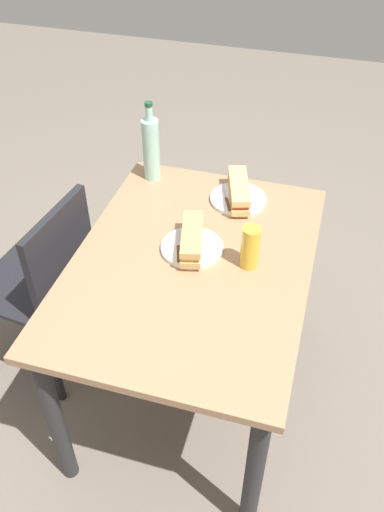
{
  "coord_description": "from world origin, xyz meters",
  "views": [
    {
      "loc": [
        -1.31,
        -0.38,
        1.99
      ],
      "look_at": [
        0.0,
        0.0,
        0.78
      ],
      "focal_mm": 37.42,
      "sensor_mm": 36.0,
      "label": 1
    }
  ],
  "objects_px": {
    "plate_near": "(192,248)",
    "beer_glass": "(250,247)",
    "dining_table": "(192,285)",
    "knife_near": "(178,247)",
    "knife_far": "(226,199)",
    "plate_far": "(238,199)",
    "baguette_sandwich_far": "(239,190)",
    "baguette_sandwich_near": "(192,239)",
    "water_bottle": "(151,148)",
    "chair_far": "(47,281)"
  },
  "relations": [
    {
      "from": "plate_far",
      "to": "knife_far",
      "type": "relative_size",
      "value": 1.3
    },
    {
      "from": "knife_near",
      "to": "beer_glass",
      "type": "xyz_separation_m",
      "value": [
        -0.0,
        -0.25,
        0.06
      ]
    },
    {
      "from": "knife_near",
      "to": "plate_far",
      "type": "height_order",
      "value": "knife_near"
    },
    {
      "from": "chair_far",
      "to": "knife_far",
      "type": "relative_size",
      "value": 5.14
    },
    {
      "from": "dining_table",
      "to": "knife_near",
      "type": "bearing_deg",
      "value": 61.24
    },
    {
      "from": "baguette_sandwich_near",
      "to": "beer_glass",
      "type": "relative_size",
      "value": 1.56
    },
    {
      "from": "baguette_sandwich_near",
      "to": "plate_far",
      "type": "distance_m",
      "value": 0.35
    },
    {
      "from": "dining_table",
      "to": "baguette_sandwich_near",
      "type": "xyz_separation_m",
      "value": [
        0.06,
        0.02,
        0.17
      ]
    },
    {
      "from": "dining_table",
      "to": "water_bottle",
      "type": "xyz_separation_m",
      "value": [
        0.46,
        0.3,
        0.26
      ]
    },
    {
      "from": "knife_near",
      "to": "knife_far",
      "type": "relative_size",
      "value": 1.03
    },
    {
      "from": "baguette_sandwich_near",
      "to": "baguette_sandwich_far",
      "type": "relative_size",
      "value": 0.95
    },
    {
      "from": "plate_far",
      "to": "dining_table",
      "type": "bearing_deg",
      "value": 168.74
    },
    {
      "from": "dining_table",
      "to": "baguette_sandwich_far",
      "type": "distance_m",
      "value": 0.43
    },
    {
      "from": "baguette_sandwich_far",
      "to": "plate_near",
      "type": "bearing_deg",
      "value": 164.32
    },
    {
      "from": "chair_far",
      "to": "water_bottle",
      "type": "bearing_deg",
      "value": -32.82
    },
    {
      "from": "knife_near",
      "to": "knife_far",
      "type": "distance_m",
      "value": 0.34
    },
    {
      "from": "dining_table",
      "to": "plate_near",
      "type": "height_order",
      "value": "plate_near"
    },
    {
      "from": "plate_near",
      "to": "dining_table",
      "type": "bearing_deg",
      "value": -163.76
    },
    {
      "from": "baguette_sandwich_near",
      "to": "knife_far",
      "type": "relative_size",
      "value": 1.46
    },
    {
      "from": "baguette_sandwich_far",
      "to": "knife_far",
      "type": "distance_m",
      "value": 0.06
    },
    {
      "from": "chair_far",
      "to": "knife_near",
      "type": "bearing_deg",
      "value": -85.48
    },
    {
      "from": "knife_far",
      "to": "beer_glass",
      "type": "height_order",
      "value": "beer_glass"
    },
    {
      "from": "knife_near",
      "to": "plate_near",
      "type": "bearing_deg",
      "value": -63.76
    },
    {
      "from": "chair_far",
      "to": "plate_far",
      "type": "distance_m",
      "value": 0.83
    },
    {
      "from": "plate_near",
      "to": "baguette_sandwich_near",
      "type": "bearing_deg",
      "value": 56.31
    },
    {
      "from": "chair_far",
      "to": "beer_glass",
      "type": "height_order",
      "value": "beer_glass"
    },
    {
      "from": "baguette_sandwich_far",
      "to": "beer_glass",
      "type": "bearing_deg",
      "value": -162.19
    },
    {
      "from": "dining_table",
      "to": "knife_near",
      "type": "relative_size",
      "value": 6.32
    },
    {
      "from": "plate_near",
      "to": "beer_glass",
      "type": "relative_size",
      "value": 1.39
    },
    {
      "from": "dining_table",
      "to": "knife_far",
      "type": "xyz_separation_m",
      "value": [
        0.36,
        -0.03,
        0.14
      ]
    },
    {
      "from": "knife_far",
      "to": "plate_far",
      "type": "bearing_deg",
      "value": -60.29
    },
    {
      "from": "knife_near",
      "to": "beer_glass",
      "type": "height_order",
      "value": "beer_glass"
    },
    {
      "from": "water_bottle",
      "to": "plate_near",
      "type": "bearing_deg",
      "value": -144.41
    },
    {
      "from": "chair_far",
      "to": "plate_near",
      "type": "distance_m",
      "value": 0.65
    },
    {
      "from": "knife_near",
      "to": "knife_far",
      "type": "height_order",
      "value": "same"
    },
    {
      "from": "knife_near",
      "to": "beer_glass",
      "type": "relative_size",
      "value": 1.1
    },
    {
      "from": "plate_near",
      "to": "baguette_sandwich_near",
      "type": "height_order",
      "value": "baguette_sandwich_near"
    },
    {
      "from": "chair_far",
      "to": "baguette_sandwich_near",
      "type": "height_order",
      "value": "chair_far"
    },
    {
      "from": "knife_far",
      "to": "chair_far",
      "type": "bearing_deg",
      "value": 120.4
    },
    {
      "from": "baguette_sandwich_near",
      "to": "plate_far",
      "type": "relative_size",
      "value": 1.12
    },
    {
      "from": "dining_table",
      "to": "baguette_sandwich_far",
      "type": "height_order",
      "value": "baguette_sandwich_far"
    },
    {
      "from": "knife_far",
      "to": "beer_glass",
      "type": "xyz_separation_m",
      "value": [
        -0.33,
        -0.16,
        0.06
      ]
    },
    {
      "from": "dining_table",
      "to": "beer_glass",
      "type": "height_order",
      "value": "beer_glass"
    },
    {
      "from": "water_bottle",
      "to": "beer_glass",
      "type": "relative_size",
      "value": 2.1
    },
    {
      "from": "chair_far",
      "to": "water_bottle",
      "type": "height_order",
      "value": "water_bottle"
    },
    {
      "from": "knife_near",
      "to": "baguette_sandwich_near",
      "type": "bearing_deg",
      "value": -63.76
    },
    {
      "from": "dining_table",
      "to": "chair_far",
      "type": "distance_m",
      "value": 0.62
    },
    {
      "from": "dining_table",
      "to": "knife_near",
      "type": "xyz_separation_m",
      "value": [
        0.03,
        0.06,
        0.14
      ]
    },
    {
      "from": "baguette_sandwich_near",
      "to": "plate_far",
      "type": "height_order",
      "value": "baguette_sandwich_near"
    },
    {
      "from": "baguette_sandwich_near",
      "to": "knife_far",
      "type": "bearing_deg",
      "value": -9.29
    }
  ]
}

